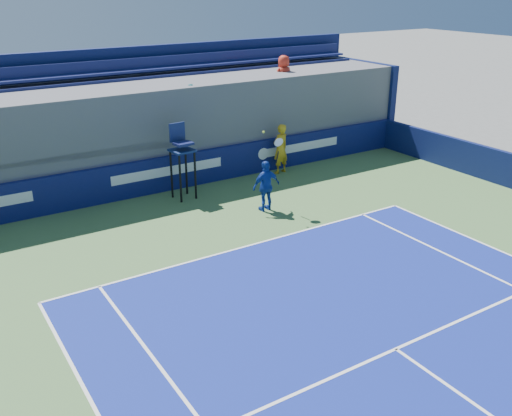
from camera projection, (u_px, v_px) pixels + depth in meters
ball_person at (281, 149)px, 20.89m from camera, size 0.74×0.55×1.84m
back_hoarding at (168, 174)px, 19.27m from camera, size 20.40×0.21×1.20m
umpire_chair at (182, 153)px, 18.25m from camera, size 0.76×0.76×2.48m
tennis_player at (266, 186)px, 17.50m from camera, size 0.96×0.42×2.57m
stadium_seating at (142, 126)px, 20.42m from camera, size 21.00×4.05×4.40m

